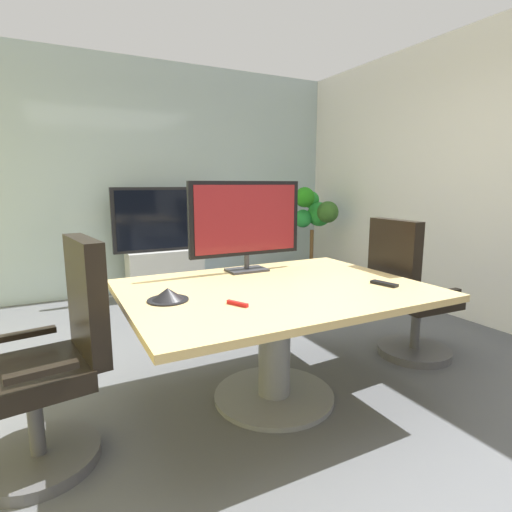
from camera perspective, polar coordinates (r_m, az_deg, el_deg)
ground_plane at (r=2.74m, az=-1.36°, el=-19.19°), size 7.01×7.01×0.00m
wall_back_glass_partition at (r=5.26m, az=-16.15°, el=10.49°), size 5.32×0.10×2.82m
conference_table at (r=2.50m, az=2.65°, el=-8.34°), size 1.78×1.33×0.73m
office_chair_left at (r=2.23m, az=-26.77°, el=-14.38°), size 0.63×0.61×1.09m
office_chair_right at (r=3.33m, az=20.78°, el=-5.97°), size 0.61×0.58×1.09m
tv_monitor at (r=2.84m, az=-1.43°, el=4.99°), size 0.84×0.18×0.64m
wall_display_unit at (r=5.04m, az=-12.79°, el=-0.42°), size 1.20×0.36×1.31m
potted_plant at (r=5.43m, az=8.25°, el=4.16°), size 0.61×0.60×1.31m
conference_phone at (r=2.20m, az=-12.39°, el=-5.43°), size 0.22×0.22×0.07m
remote_control at (r=2.61m, az=17.72°, el=-3.76°), size 0.09×0.18×0.02m
whiteboard_marker at (r=2.08m, az=-2.65°, el=-6.76°), size 0.08×0.13×0.02m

